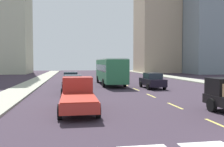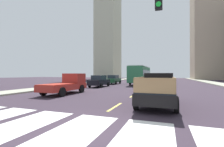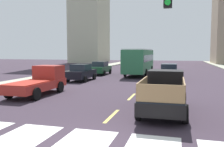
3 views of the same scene
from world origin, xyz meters
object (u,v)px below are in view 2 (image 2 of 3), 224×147
object	(u,v)px
pickup_stakebed	(158,89)
sedan_near_right	(113,80)
city_bus	(140,74)
pickup_dark	(67,84)
sedan_near_left	(99,81)
streetlight_left	(0,39)
sedan_far	(161,81)

from	to	relation	value
pickup_stakebed	sedan_near_right	distance (m)	20.11
city_bus	pickup_stakebed	bearing A→B (deg)	-77.68
pickup_dark	sedan_near_right	world-z (taller)	pickup_dark
pickup_stakebed	pickup_dark	xyz separation A→B (m)	(-8.68, 2.67, -0.02)
sedan_near_right	sedan_near_left	bearing A→B (deg)	-90.67
streetlight_left	city_bus	bearing A→B (deg)	65.22
pickup_dark	sedan_far	xyz separation A→B (m)	(8.44, 11.33, -0.06)
pickup_dark	city_bus	distance (m)	16.89
city_bus	sedan_near_left	size ratio (longest dim) A/B	2.45
sedan_near_left	sedan_near_right	size ratio (longest dim) A/B	1.00
sedan_near_left	sedan_near_right	distance (m)	7.03
city_bus	sedan_near_right	size ratio (longest dim) A/B	2.45
sedan_near_right	sedan_far	size ratio (longest dim) A/B	1.00
city_bus	sedan_near_right	xyz separation A→B (m)	(-4.97, -1.02, -1.09)
city_bus	sedan_near_right	world-z (taller)	city_bus
pickup_dark	sedan_far	bearing A→B (deg)	50.43
city_bus	sedan_far	world-z (taller)	city_bus
pickup_dark	sedan_near_left	xyz separation A→B (m)	(-0.29, 8.21, -0.06)
pickup_dark	sedan_near_right	bearing A→B (deg)	88.93
sedan_near_left	sedan_far	xyz separation A→B (m)	(8.73, 3.13, 0.00)
sedan_near_right	sedan_far	xyz separation A→B (m)	(8.92, -3.90, 0.00)
city_bus	streetlight_left	bearing A→B (deg)	-114.97
city_bus	sedan_far	distance (m)	6.41
city_bus	pickup_dark	bearing A→B (deg)	-105.62
sedan_near_right	sedan_far	distance (m)	9.74
sedan_far	streetlight_left	xyz separation A→B (m)	(-13.02, -14.73, 4.11)
pickup_stakebed	sedan_near_left	size ratio (longest dim) A/B	1.18
pickup_dark	sedan_near_right	distance (m)	15.24
sedan_near_left	sedan_far	size ratio (longest dim) A/B	1.00
pickup_dark	sedan_near_left	world-z (taller)	pickup_dark
sedan_near_left	streetlight_left	distance (m)	13.04
streetlight_left	sedan_near_left	bearing A→B (deg)	69.67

